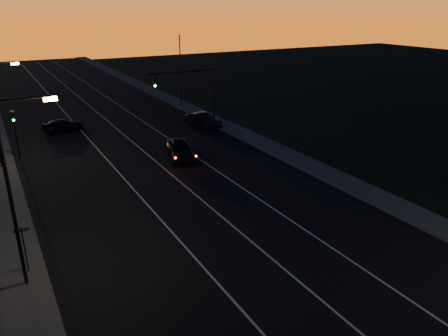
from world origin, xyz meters
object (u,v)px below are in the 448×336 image
signal_mast (193,87)px  cross_car (63,125)px  right_car (203,120)px  lead_car (180,149)px

signal_mast → cross_car: signal_mast is taller
cross_car → right_car: bearing=-22.1°
signal_mast → cross_car: (-11.71, 7.16, -4.15)m
right_car → cross_car: 14.65m
lead_car → cross_car: bearing=117.5°
signal_mast → right_car: size_ratio=1.48×
right_car → cross_car: (-13.58, 5.52, -0.12)m
right_car → signal_mast: bearing=-138.6°
cross_car → signal_mast: bearing=-31.4°
lead_car → right_car: lead_car is taller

